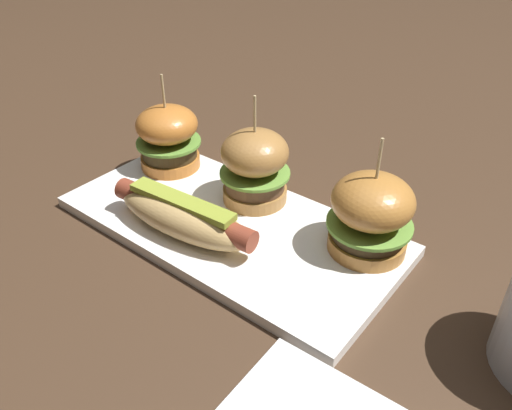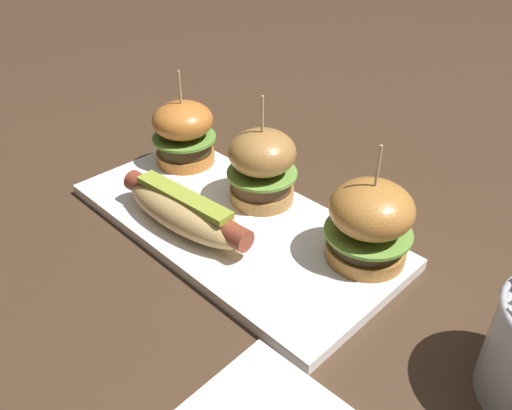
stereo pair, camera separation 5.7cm
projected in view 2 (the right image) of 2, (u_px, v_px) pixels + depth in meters
ground_plane at (232, 228)px, 0.62m from camera, size 3.00×3.00×0.00m
platter_main at (232, 223)px, 0.62m from camera, size 0.41×0.20×0.01m
hot_dog at (185, 210)px, 0.59m from camera, size 0.19×0.07×0.05m
slider_left at (184, 133)px, 0.71m from camera, size 0.09×0.09×0.13m
slider_center at (262, 166)px, 0.63m from camera, size 0.09×0.09×0.14m
slider_right at (370, 222)px, 0.53m from camera, size 0.09×0.09×0.14m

